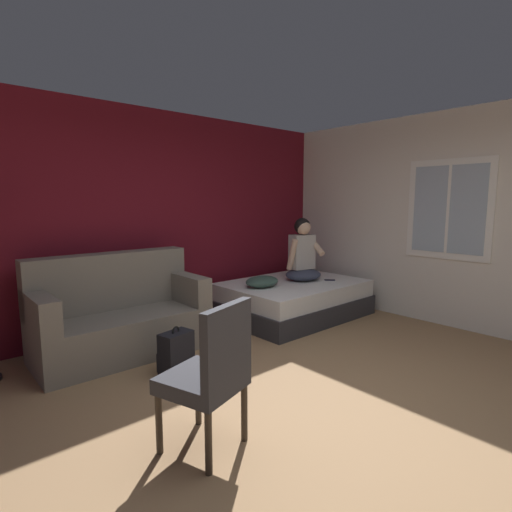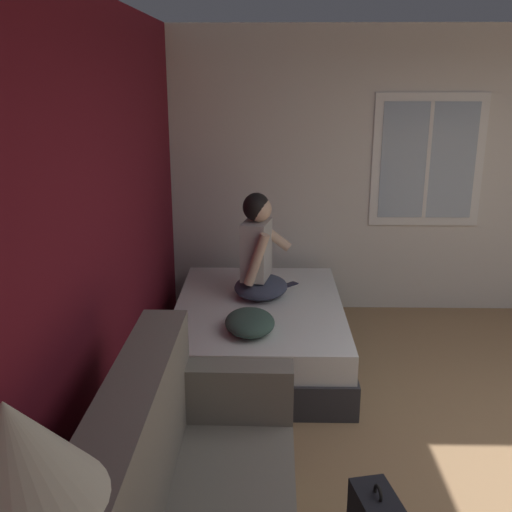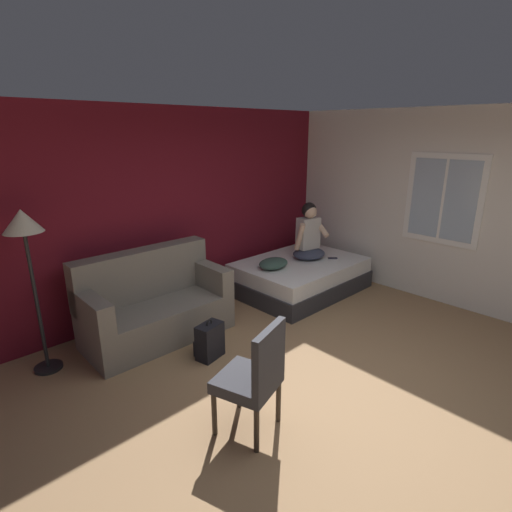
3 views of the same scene
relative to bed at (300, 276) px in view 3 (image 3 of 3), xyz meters
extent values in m
plane|color=#93704C|center=(-1.77, -1.96, -0.24)|extent=(40.00, 40.00, 0.00)
cube|color=maroon|center=(-1.77, 0.94, 1.11)|extent=(10.81, 0.16, 2.70)
cube|color=silver|center=(1.22, -1.96, 1.11)|extent=(0.16, 7.05, 2.70)
cube|color=white|center=(1.13, -1.56, 1.25)|extent=(0.02, 1.04, 1.24)
cube|color=#9EB2C6|center=(1.11, -1.56, 1.25)|extent=(0.01, 0.88, 1.08)
cube|color=white|center=(1.11, -1.56, 1.25)|extent=(0.01, 0.04, 1.08)
cube|color=#2D2D33|center=(0.00, 0.00, -0.11)|extent=(1.93, 1.39, 0.26)
cube|color=white|center=(0.00, 0.00, 0.13)|extent=(1.87, 1.35, 0.22)
cube|color=slate|center=(-2.36, 0.20, -0.02)|extent=(1.71, 0.82, 0.44)
cube|color=slate|center=(-2.36, 0.50, 0.50)|extent=(1.70, 0.26, 0.60)
cube|color=slate|center=(-3.12, 0.21, 0.36)|extent=(0.19, 0.80, 0.32)
cube|color=slate|center=(-1.60, 0.19, 0.36)|extent=(0.19, 0.80, 0.32)
cylinder|color=#382D23|center=(-2.51, -1.42, -0.04)|extent=(0.04, 0.04, 0.40)
cylinder|color=#382D23|center=(-2.88, -1.54, -0.04)|extent=(0.04, 0.04, 0.40)
cylinder|color=#382D23|center=(-2.39, -1.79, -0.04)|extent=(0.04, 0.04, 0.40)
cylinder|color=#382D23|center=(-2.76, -1.91, -0.04)|extent=(0.04, 0.04, 0.40)
cube|color=#333338|center=(-2.63, -1.66, 0.21)|extent=(0.58, 0.58, 0.10)
cube|color=#333338|center=(-2.57, -1.85, 0.50)|extent=(0.46, 0.20, 0.48)
ellipsoid|color=#383D51|center=(0.19, -0.01, 0.32)|extent=(0.60, 0.54, 0.16)
cube|color=#B2ADA8|center=(0.20, 0.03, 0.64)|extent=(0.36, 0.26, 0.48)
cylinder|color=#DBB293|center=(-0.01, 0.02, 0.62)|extent=(0.12, 0.22, 0.44)
cylinder|color=#DBB293|center=(0.35, -0.09, 0.74)|extent=(0.16, 0.38, 0.29)
sphere|color=#DBB293|center=(0.19, 0.01, 0.99)|extent=(0.21, 0.21, 0.21)
ellipsoid|color=black|center=(0.20, 0.03, 1.00)|extent=(0.27, 0.26, 0.23)
cube|color=black|center=(-2.19, -0.58, -0.04)|extent=(0.33, 0.24, 0.40)
cube|color=black|center=(-2.22, -0.47, -0.13)|extent=(0.25, 0.10, 0.18)
torus|color=black|center=(-2.19, -0.58, 0.18)|extent=(0.09, 0.03, 0.09)
ellipsoid|color=#385147|center=(-0.53, 0.06, 0.31)|extent=(0.50, 0.39, 0.14)
cube|color=black|center=(0.46, -0.27, 0.25)|extent=(0.15, 0.15, 0.01)
cylinder|color=black|center=(-3.56, 0.42, -0.22)|extent=(0.28, 0.28, 0.03)
cylinder|color=black|center=(-3.56, 0.42, 0.52)|extent=(0.04, 0.04, 1.45)
cone|color=beige|center=(-3.56, 0.42, 1.35)|extent=(0.36, 0.36, 0.22)
camera|label=1|loc=(-3.98, -3.70, 1.36)|focal=28.00mm
camera|label=2|loc=(-4.52, -0.06, 2.04)|focal=42.00mm
camera|label=3|loc=(-4.50, -3.72, 2.17)|focal=28.00mm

